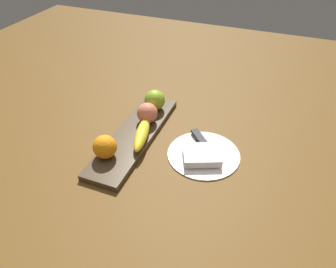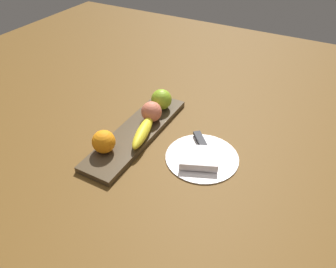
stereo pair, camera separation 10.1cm
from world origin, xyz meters
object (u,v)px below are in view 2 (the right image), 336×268
fruit_tray (137,133)px  peach (152,112)px  banana (143,132)px  knife (202,144)px  dinner_plate (202,157)px  apple (162,100)px  orange_near_apple (104,142)px  folded_napkin (199,158)px

fruit_tray → peach: bearing=169.1°
banana → knife: 0.20m
fruit_tray → dinner_plate: 0.24m
dinner_plate → knife: size_ratio=1.55×
apple → peach: size_ratio=1.05×
banana → knife: (-0.07, 0.18, -0.03)m
orange_near_apple → knife: 0.31m
apple → dinner_plate: size_ratio=0.33×
orange_near_apple → folded_napkin: (-0.11, 0.27, -0.04)m
fruit_tray → orange_near_apple: bearing=-12.4°
fruit_tray → orange_near_apple: size_ratio=6.60×
orange_near_apple → knife: orange_near_apple is taller
folded_napkin → knife: bearing=-164.5°
dinner_plate → folded_napkin: folded_napkin is taller
apple → dinner_plate: 0.29m
banana → peach: bearing=-0.1°
knife → dinner_plate: bearing=-18.6°
apple → folded_napkin: 0.30m
apple → peach: (0.08, 0.00, -0.00)m
fruit_tray → dinner_plate: size_ratio=2.09×
apple → peach: 0.08m
dinner_plate → knife: knife is taller
apple → dinner_plate: apple is taller
peach → banana: bearing=13.6°
dinner_plate → folded_napkin: size_ratio=2.02×
orange_near_apple → knife: bearing=126.2°
banana → knife: banana is taller
peach → folded_napkin: peach is taller
orange_near_apple → peach: 0.22m
peach → dinner_plate: 0.25m
fruit_tray → knife: bearing=102.5°
folded_napkin → peach: bearing=-114.7°
folded_napkin → orange_near_apple: bearing=-68.8°
fruit_tray → apple: size_ratio=6.32×
peach → folded_napkin: (0.10, 0.23, -0.03)m
orange_near_apple → dinner_plate: (-0.13, 0.27, -0.05)m
peach → apple: bearing=-177.5°
apple → orange_near_apple: apple is taller
banana → dinner_plate: 0.21m
fruit_tray → folded_napkin: size_ratio=4.21×
fruit_tray → knife: knife is taller
orange_near_apple → peach: same height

